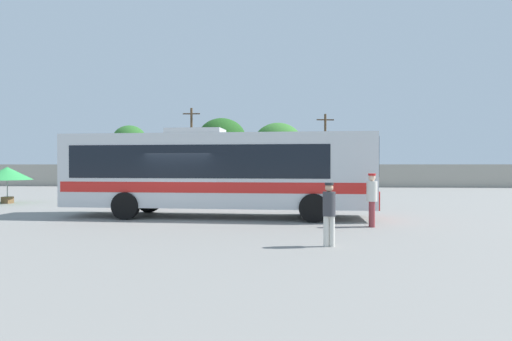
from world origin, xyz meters
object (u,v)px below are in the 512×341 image
object	(u,v)px
parked_car_second_grey	(179,180)
utility_pole_near	(325,148)
parked_car_rightmost_black	(308,180)
roadside_tree_midleft	(222,139)
roadside_tree_left	(130,140)
passenger_waiting_on_apron	(329,210)
vendor_umbrella_near_gate_green	(7,174)
roadside_tree_midright	(278,144)
attendant_by_bus_door	(372,196)
coach_bus_silver_red	(215,170)
utility_pole_far	(191,145)
parked_car_leftmost_dark_blue	(112,180)
parked_car_third_silver	(246,180)

from	to	relation	value
parked_car_second_grey	utility_pole_near	world-z (taller)	utility_pole_near
parked_car_rightmost_black	roadside_tree_midleft	bearing A→B (deg)	130.29
utility_pole_near	roadside_tree_left	world-z (taller)	utility_pole_near
roadside_tree_left	passenger_waiting_on_apron	bearing A→B (deg)	-62.32
parked_car_second_grey	roadside_tree_midleft	distance (m)	11.69
vendor_umbrella_near_gate_green	roadside_tree_midright	size ratio (longest dim) A/B	0.37
parked_car_rightmost_black	roadside_tree_midleft	size ratio (longest dim) A/B	0.59
attendant_by_bus_door	roadside_tree_left	world-z (taller)	roadside_tree_left
vendor_umbrella_near_gate_green	roadside_tree_midright	world-z (taller)	roadside_tree_midright
utility_pole_near	roadside_tree_midright	bearing A→B (deg)	149.83
passenger_waiting_on_apron	roadside_tree_midright	distance (m)	36.20
coach_bus_silver_red	roadside_tree_midleft	bearing A→B (deg)	98.11
coach_bus_silver_red	utility_pole_near	distance (m)	28.18
roadside_tree_midright	roadside_tree_left	bearing A→B (deg)	-177.64
roadside_tree_left	parked_car_rightmost_black	bearing A→B (deg)	-27.63
parked_car_second_grey	utility_pole_far	size ratio (longest dim) A/B	0.51
coach_bus_silver_red	parked_car_rightmost_black	xyz separation A→B (m)	(4.74, 19.30, -1.11)
parked_car_second_grey	roadside_tree_midright	size ratio (longest dim) A/B	0.61
passenger_waiting_on_apron	parked_car_second_grey	distance (m)	27.12
passenger_waiting_on_apron	utility_pole_far	bearing A→B (deg)	108.43
utility_pole_far	parked_car_leftmost_dark_blue	bearing A→B (deg)	-125.23
vendor_umbrella_near_gate_green	utility_pole_far	size ratio (longest dim) A/B	0.31
roadside_tree_midright	parked_car_leftmost_dark_blue	bearing A→B (deg)	-143.03
parked_car_rightmost_black	attendant_by_bus_door	bearing A→B (deg)	-87.51
parked_car_leftmost_dark_blue	utility_pole_far	world-z (taller)	utility_pole_far
vendor_umbrella_near_gate_green	roadside_tree_left	xyz separation A→B (m)	(-2.49, 24.41, 3.33)
utility_pole_near	roadside_tree_midright	xyz separation A→B (m)	(-4.94, 2.87, 0.58)
parked_car_rightmost_black	coach_bus_silver_red	bearing A→B (deg)	-103.79
parked_car_second_grey	roadside_tree_midright	bearing A→B (deg)	52.56
passenger_waiting_on_apron	roadside_tree_midleft	bearing A→B (deg)	102.86
parked_car_third_silver	utility_pole_far	size ratio (longest dim) A/B	0.55
vendor_umbrella_near_gate_green	parked_car_second_grey	distance (m)	15.37
roadside_tree_midleft	parked_car_rightmost_black	bearing A→B (deg)	-49.71
parked_car_second_grey	utility_pole_far	bearing A→B (deg)	95.00
parked_car_leftmost_dark_blue	roadside_tree_midleft	bearing A→B (deg)	52.62
roadside_tree_midleft	parked_car_third_silver	bearing A→B (deg)	-70.44
parked_car_leftmost_dark_blue	roadside_tree_left	distance (m)	11.18
parked_car_third_silver	parked_car_second_grey	bearing A→B (deg)	-177.81
passenger_waiting_on_apron	utility_pole_far	size ratio (longest dim) A/B	0.20
parked_car_second_grey	utility_pole_far	distance (m)	8.43
parked_car_third_silver	coach_bus_silver_red	bearing A→B (deg)	-88.39
passenger_waiting_on_apron	roadside_tree_midleft	world-z (taller)	roadside_tree_midleft
coach_bus_silver_red	utility_pole_near	size ratio (longest dim) A/B	1.66
coach_bus_silver_red	utility_pole_near	bearing A→B (deg)	75.74
utility_pole_far	vendor_umbrella_near_gate_green	bearing A→B (deg)	-103.14
coach_bus_silver_red	attendant_by_bus_door	xyz separation A→B (m)	(5.68, -2.36, -0.86)
parked_car_third_silver	roadside_tree_left	bearing A→B (deg)	144.67
parked_car_second_grey	vendor_umbrella_near_gate_green	bearing A→B (deg)	-112.12
passenger_waiting_on_apron	parked_car_rightmost_black	world-z (taller)	passenger_waiting_on_apron
parked_car_leftmost_dark_blue	parked_car_rightmost_black	bearing A→B (deg)	0.01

